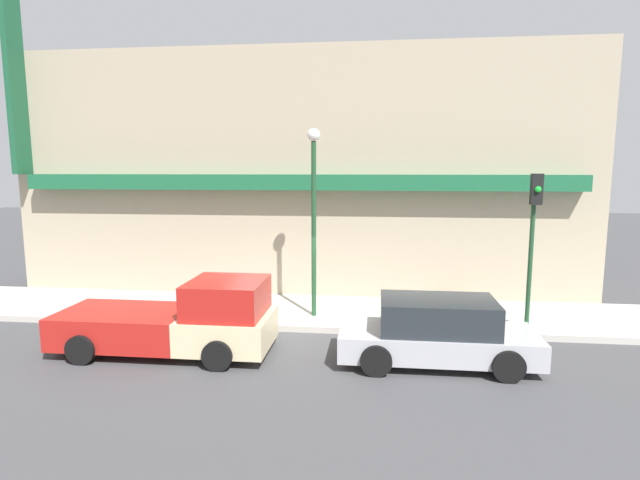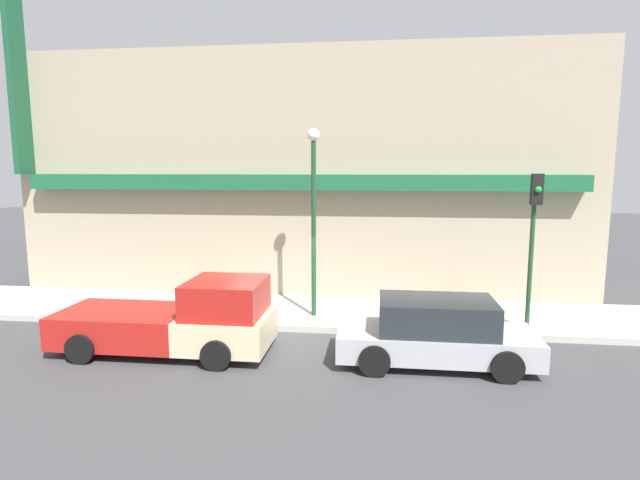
{
  "view_description": "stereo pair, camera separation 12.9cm",
  "coord_description": "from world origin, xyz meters",
  "views": [
    {
      "loc": [
        2.7,
        -13.01,
        4.46
      ],
      "look_at": [
        1.06,
        1.36,
        2.38
      ],
      "focal_mm": 28.0,
      "sensor_mm": 36.0,
      "label": 1
    },
    {
      "loc": [
        2.83,
        -12.99,
        4.46
      ],
      "look_at": [
        1.06,
        1.36,
        2.38
      ],
      "focal_mm": 28.0,
      "sensor_mm": 36.0,
      "label": 2
    }
  ],
  "objects": [
    {
      "name": "street_lamp",
      "position": [
        0.92,
        1.08,
        3.56
      ],
      "size": [
        0.36,
        0.36,
        5.39
      ],
      "color": "#1E4728",
      "rests_on": "sidewalk"
    },
    {
      "name": "traffic_light",
      "position": [
        6.79,
        0.53,
        3.0
      ],
      "size": [
        0.28,
        0.42,
        4.15
      ],
      "color": "#1E4728",
      "rests_on": "sidewalk"
    },
    {
      "name": "parked_car",
      "position": [
        4.12,
        -1.78,
        0.74
      ],
      "size": [
        4.45,
        1.98,
        1.52
      ],
      "rotation": [
        0.0,
        0.0,
        0.04
      ],
      "color": "#ADADB2",
      "rests_on": "ground"
    },
    {
      "name": "pickup_truck",
      "position": [
        -2.0,
        -1.78,
        0.79
      ],
      "size": [
        5.2,
        2.18,
        1.82
      ],
      "rotation": [
        0.0,
        0.0,
        0.03
      ],
      "color": "beige",
      "rests_on": "ground"
    },
    {
      "name": "sidewalk",
      "position": [
        0.0,
        1.7,
        0.09
      ],
      "size": [
        36.0,
        3.4,
        0.18
      ],
      "color": "#B7B2A8",
      "rests_on": "ground"
    },
    {
      "name": "fire_hydrant",
      "position": [
        -1.56,
        0.38,
        0.53
      ],
      "size": [
        0.22,
        0.22,
        0.72
      ],
      "color": "red",
      "rests_on": "sidewalk"
    },
    {
      "name": "building",
      "position": [
        -0.02,
        4.87,
        4.22
      ],
      "size": [
        19.8,
        3.8,
        10.63
      ],
      "color": "tan",
      "rests_on": "ground"
    },
    {
      "name": "ground_plane",
      "position": [
        0.0,
        0.0,
        0.0
      ],
      "size": [
        80.0,
        80.0,
        0.0
      ],
      "primitive_type": "plane",
      "color": "#424244"
    }
  ]
}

